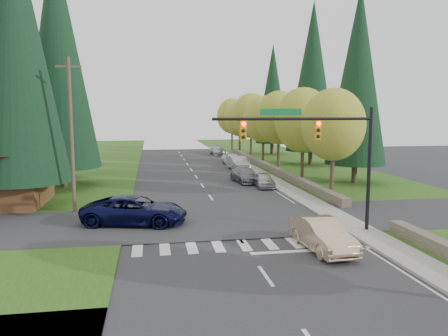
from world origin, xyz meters
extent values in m
plane|color=#28282B|center=(0.00, 0.00, 0.00)|extent=(120.00, 120.00, 0.00)
cube|color=#294C14|center=(13.00, 20.00, 0.03)|extent=(14.00, 110.00, 0.06)
cube|color=#294C14|center=(-13.00, 20.00, 0.03)|extent=(14.00, 110.00, 0.06)
cube|color=#28282B|center=(0.00, 8.00, 0.00)|extent=(120.00, 8.00, 0.10)
cube|color=gray|center=(6.90, 22.00, 0.07)|extent=(1.80, 80.00, 0.13)
cube|color=gray|center=(6.05, 22.00, 0.07)|extent=(0.20, 80.00, 0.13)
cube|color=#4C4438|center=(8.60, 30.00, 0.35)|extent=(0.70, 40.00, 0.70)
cylinder|color=black|center=(7.20, 4.50, 3.40)|extent=(0.20, 0.20, 6.80)
cylinder|color=black|center=(2.90, 4.50, 6.20)|extent=(8.60, 0.16, 0.16)
cube|color=#0C662D|center=(2.20, 4.55, 6.55)|extent=(2.20, 0.04, 0.35)
cube|color=#BF8C0C|center=(4.20, 4.50, 5.60)|extent=(0.32, 0.24, 1.00)
sphere|color=#FF0C05|center=(4.20, 4.36, 5.95)|extent=(0.22, 0.22, 0.22)
cube|color=#BF8C0C|center=(0.20, 4.50, 5.60)|extent=(0.32, 0.24, 1.00)
sphere|color=#FF0C05|center=(0.20, 4.36, 5.95)|extent=(0.22, 0.22, 0.22)
cylinder|color=#473828|center=(-9.50, 12.00, 5.00)|extent=(0.24, 0.24, 10.00)
cube|color=#473828|center=(-9.50, 12.00, 9.40)|extent=(1.60, 0.10, 0.12)
cylinder|color=#38281C|center=(9.20, 14.00, 2.38)|extent=(0.32, 0.32, 4.76)
ellipsoid|color=olive|center=(9.20, 14.00, 5.61)|extent=(4.80, 4.80, 5.52)
cylinder|color=#38281C|center=(9.30, 21.00, 2.46)|extent=(0.32, 0.32, 4.93)
ellipsoid|color=olive|center=(9.30, 21.00, 5.81)|extent=(5.20, 5.20, 5.98)
cylinder|color=#38281C|center=(9.10, 28.00, 2.52)|extent=(0.32, 0.32, 5.04)
ellipsoid|color=olive|center=(9.10, 28.00, 5.94)|extent=(5.00, 5.00, 5.75)
cylinder|color=#38281C|center=(9.20, 35.00, 2.41)|extent=(0.32, 0.32, 4.82)
ellipsoid|color=olive|center=(9.20, 35.00, 5.68)|extent=(5.00, 5.00, 5.75)
cylinder|color=#38281C|center=(9.30, 42.00, 2.58)|extent=(0.32, 0.32, 5.15)
ellipsoid|color=olive|center=(9.30, 42.00, 6.07)|extent=(5.40, 5.40, 6.21)
cylinder|color=#38281C|center=(9.10, 49.00, 2.35)|extent=(0.32, 0.32, 4.70)
ellipsoid|color=olive|center=(9.10, 49.00, 5.54)|extent=(4.80, 4.80, 5.52)
cylinder|color=#38281C|center=(9.20, 56.00, 2.49)|extent=(0.32, 0.32, 4.98)
ellipsoid|color=olive|center=(9.20, 56.00, 5.87)|extent=(5.20, 5.20, 5.98)
cylinder|color=#38281C|center=(-13.00, 14.00, 1.00)|extent=(0.50, 0.50, 2.00)
cone|color=black|center=(-13.00, 14.00, 10.80)|extent=(6.12, 6.12, 18.00)
cylinder|color=#38281C|center=(-12.00, 22.00, 1.00)|extent=(0.50, 0.50, 2.00)
cone|color=black|center=(-12.00, 22.00, 11.30)|extent=(6.46, 6.46, 19.00)
cylinder|color=#38281C|center=(-14.00, 28.00, 1.00)|extent=(0.50, 0.50, 2.00)
cone|color=black|center=(-14.00, 28.00, 10.30)|extent=(5.78, 5.78, 17.00)
cylinder|color=#38281C|center=(14.00, 20.00, 1.00)|extent=(0.50, 0.50, 2.00)
cone|color=black|center=(14.00, 20.00, 9.80)|extent=(5.44, 5.44, 16.00)
cylinder|color=#38281C|center=(15.00, 34.00, 1.00)|extent=(0.50, 0.50, 2.00)
cone|color=black|center=(15.00, 34.00, 10.80)|extent=(6.12, 6.12, 18.00)
cylinder|color=#38281C|center=(14.00, 48.00, 1.00)|extent=(0.50, 0.50, 2.00)
cone|color=black|center=(14.00, 48.00, 9.30)|extent=(5.10, 5.10, 15.00)
imported|color=#D7B58F|center=(3.50, 1.77, 0.76)|extent=(1.97, 4.71, 1.51)
imported|color=black|center=(-5.46, 8.14, 0.84)|extent=(6.52, 4.08, 1.68)
imported|color=#ADADB2|center=(5.23, 19.28, 0.65)|extent=(1.78, 3.90, 1.30)
imported|color=slate|center=(4.20, 22.32, 0.68)|extent=(2.41, 4.88, 1.36)
imported|color=#AFAFB4|center=(5.23, 30.88, 0.80)|extent=(2.05, 4.96, 1.60)
imported|color=silver|center=(5.44, 36.00, 0.75)|extent=(2.03, 4.50, 1.50)
imported|color=#A9A9AE|center=(5.60, 48.84, 0.70)|extent=(2.12, 4.86, 1.39)
camera|label=1|loc=(-4.43, -17.34, 6.55)|focal=35.00mm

